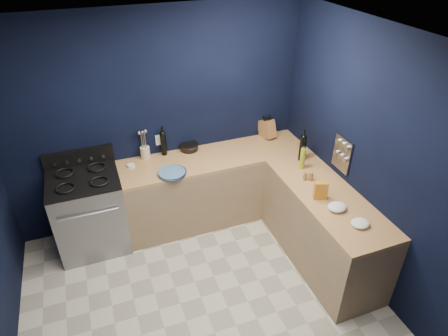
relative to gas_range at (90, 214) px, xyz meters
name	(u,v)px	position (x,y,z in m)	size (l,w,h in m)	color
floor	(208,315)	(0.93, -1.42, -0.47)	(3.50, 3.50, 0.02)	beige
ceiling	(198,50)	(0.93, -1.42, 2.15)	(3.50, 3.50, 0.02)	silver
wall_back	(157,122)	(0.93, 0.34, 0.84)	(3.50, 0.02, 2.60)	black
wall_right	(381,171)	(2.69, -1.42, 0.84)	(0.02, 3.50, 2.60)	black
cab_back	(216,188)	(1.53, 0.02, -0.03)	(2.30, 0.63, 0.86)	#937755
top_back	(215,157)	(1.53, 0.02, 0.42)	(2.30, 0.63, 0.04)	brown
cab_right	(322,229)	(2.37, -1.13, -0.03)	(0.63, 1.67, 0.86)	#937755
top_right	(328,196)	(2.37, -1.13, 0.42)	(0.63, 1.67, 0.04)	brown
gas_range	(90,214)	(0.00, 0.00, 0.00)	(0.76, 0.66, 0.92)	gray
oven_door	(93,232)	(0.00, -0.32, -0.01)	(0.59, 0.02, 0.42)	black
cooktop	(82,179)	(0.00, 0.00, 0.48)	(0.76, 0.66, 0.03)	black
backguard	(79,158)	(0.00, 0.30, 0.58)	(0.76, 0.06, 0.20)	black
spice_panel	(342,154)	(2.67, -0.87, 0.72)	(0.02, 0.28, 0.38)	gray
wall_outlet	(159,140)	(0.93, 0.32, 0.62)	(0.09, 0.02, 0.13)	white
plate_stack	(172,173)	(0.94, -0.20, 0.46)	(0.30, 0.30, 0.04)	#385B8F
ramekin	(131,166)	(0.54, 0.12, 0.46)	(0.08, 0.08, 0.03)	white
utensil_crock	(145,152)	(0.74, 0.27, 0.51)	(0.11, 0.11, 0.14)	beige
wine_bottle_back	(163,144)	(0.97, 0.27, 0.58)	(0.07, 0.07, 0.29)	black
lemon_basket	(189,147)	(1.28, 0.27, 0.48)	(0.22, 0.22, 0.08)	black
knife_block	(267,129)	(2.32, 0.24, 0.56)	(0.13, 0.21, 0.23)	brown
wine_bottle_right	(302,148)	(2.45, -0.42, 0.59)	(0.08, 0.08, 0.31)	black
oil_bottle	(303,159)	(2.36, -0.59, 0.57)	(0.06, 0.06, 0.25)	#909D21
spice_jar_near	(305,176)	(2.28, -0.81, 0.49)	(0.04, 0.04, 0.09)	olive
spice_jar_far	(311,176)	(2.34, -0.83, 0.49)	(0.05, 0.05, 0.09)	olive
crouton_bag	(321,190)	(2.25, -1.15, 0.54)	(0.13, 0.06, 0.20)	red
towel_front	(337,207)	(2.30, -1.37, 0.47)	(0.19, 0.16, 0.07)	white
towel_end	(360,223)	(2.37, -1.65, 0.47)	(0.18, 0.16, 0.05)	white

